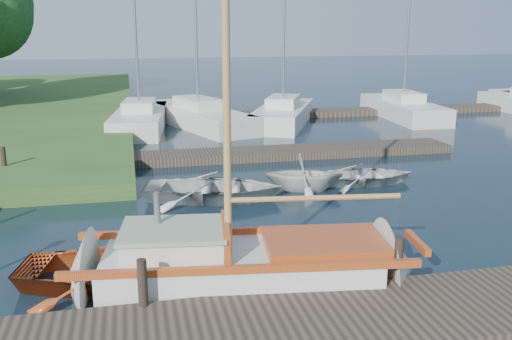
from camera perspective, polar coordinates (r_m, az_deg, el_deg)
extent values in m
plane|color=black|center=(14.82, 0.00, -4.51)|extent=(160.00, 160.00, 0.00)
cube|color=#2C251C|center=(9.47, 8.19, -14.94)|extent=(18.00, 2.20, 0.30)
cube|color=#2C251C|center=(21.33, 1.45, 1.69)|extent=(14.00, 1.60, 0.30)
cube|color=#2C251C|center=(32.77, 11.11, 5.78)|extent=(30.00, 1.60, 0.30)
cylinder|color=black|center=(9.59, -11.28, -10.99)|extent=(0.16, 0.16, 0.80)
cylinder|color=black|center=(10.62, 14.06, -8.62)|extent=(0.16, 0.16, 0.80)
cylinder|color=black|center=(19.54, -23.91, 0.97)|extent=(0.16, 0.16, 0.80)
cube|color=beige|center=(10.86, -1.67, -10.36)|extent=(5.21, 2.62, 0.90)
cone|color=beige|center=(11.44, 13.99, -9.48)|extent=(1.54, 2.11, 1.96)
cone|color=beige|center=(11.09, -17.33, -10.48)|extent=(1.24, 2.07, 1.96)
cube|color=#94330D|center=(11.53, -1.98, -6.13)|extent=(6.17, 0.90, 0.14)
cube|color=#94330D|center=(9.79, -1.33, -9.91)|extent=(6.17, 0.90, 0.14)
cube|color=#94330D|center=(11.36, 15.82, -6.98)|extent=(0.26, 1.11, 0.14)
cube|color=beige|center=(10.60, -8.23, -7.21)|extent=(1.96, 1.62, 0.44)
cube|color=#8BA484|center=(10.51, -8.28, -5.94)|extent=(2.07, 1.73, 0.08)
cube|color=#94330D|center=(10.56, -3.06, -6.69)|extent=(0.30, 1.40, 0.60)
cylinder|color=slate|center=(10.71, -9.87, -3.75)|extent=(0.12, 0.12, 0.60)
cube|color=#94330D|center=(10.85, 6.85, -7.33)|extent=(2.37, 1.77, 0.20)
cylinder|color=#A07E3C|center=(9.88, -3.06, 14.99)|extent=(0.14, 0.14, 8.40)
cylinder|color=#A07E3C|center=(10.51, 5.92, -2.81)|extent=(3.19, 0.50, 0.10)
imported|color=#94330D|center=(11.16, -13.06, -9.06)|extent=(4.39, 3.51, 0.81)
imported|color=beige|center=(16.09, -4.21, -1.55)|extent=(4.42, 3.62, 0.80)
imported|color=beige|center=(16.90, 4.82, -0.07)|extent=(2.71, 2.48, 1.21)
imported|color=beige|center=(18.06, 10.77, -0.29)|extent=(3.26, 2.45, 0.64)
cube|color=beige|center=(27.71, -11.53, 4.91)|extent=(3.05, 7.39, 0.90)
cube|color=beige|center=(27.61, -11.60, 6.35)|extent=(1.69, 2.66, 0.50)
cylinder|color=slate|center=(27.39, -12.07, 15.60)|extent=(0.12, 0.12, 9.39)
cube|color=beige|center=(28.21, -5.80, 5.28)|extent=(4.86, 8.60, 0.90)
cube|color=beige|center=(28.11, -5.84, 6.69)|extent=(2.29, 3.22, 0.50)
cube|color=beige|center=(28.67, 2.72, 5.48)|extent=(4.98, 7.48, 0.90)
cube|color=beige|center=(28.58, 2.73, 6.87)|extent=(2.32, 2.88, 0.50)
cube|color=beige|center=(31.81, 14.47, 5.90)|extent=(2.68, 7.58, 0.90)
cube|color=beige|center=(31.73, 14.55, 7.15)|extent=(1.57, 2.69, 0.50)
cylinder|color=slate|center=(31.53, 15.02, 14.56)|extent=(0.12, 0.12, 8.69)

